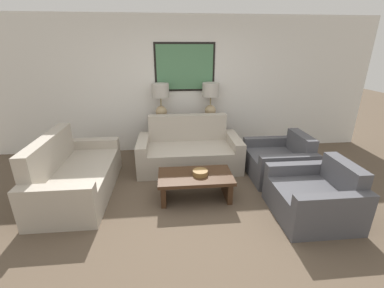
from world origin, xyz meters
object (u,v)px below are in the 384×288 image
object	(u,v)px
console_table	(186,135)
table_lamp_right	(211,96)
table_lamp_left	(161,97)
couch_by_side	(76,175)
couch_by_back_wall	(189,152)
armchair_near_back_wall	(279,162)
decorative_bowl	(200,173)
coffee_table	(196,181)
armchair_near_camera	(314,197)

from	to	relation	value
console_table	table_lamp_right	world-z (taller)	table_lamp_right
table_lamp_left	couch_by_side	world-z (taller)	table_lamp_left
couch_by_side	couch_by_back_wall	bearing A→B (deg)	23.54
couch_by_side	armchair_near_back_wall	xyz separation A→B (m)	(3.23, 0.24, -0.03)
decorative_bowl	armchair_near_back_wall	world-z (taller)	armchair_near_back_wall
couch_by_side	coffee_table	size ratio (longest dim) A/B	1.72
table_lamp_right	couch_by_side	size ratio (longest dim) A/B	0.38
console_table	coffee_table	size ratio (longest dim) A/B	1.39
table_lamp_left	armchair_near_back_wall	size ratio (longest dim) A/B	0.70
decorative_bowl	table_lamp_right	bearing A→B (deg)	76.63
table_lamp_right	table_lamp_left	bearing A→B (deg)	180.00
table_lamp_left	armchair_near_back_wall	bearing A→B (deg)	-31.55
table_lamp_left	table_lamp_right	xyz separation A→B (m)	(0.97, 0.00, 0.00)
couch_by_back_wall	armchair_near_back_wall	bearing A→B (deg)	-19.65
table_lamp_left	table_lamp_right	bearing A→B (deg)	0.00
couch_by_side	armchair_near_back_wall	distance (m)	3.24
couch_by_side	armchair_near_camera	bearing A→B (deg)	-14.88
table_lamp_left	armchair_near_camera	world-z (taller)	table_lamp_left
couch_by_side	decorative_bowl	distance (m)	1.85
couch_by_back_wall	table_lamp_left	bearing A→B (deg)	125.64
couch_by_back_wall	coffee_table	xyz separation A→B (m)	(0.00, -1.08, -0.02)
console_table	table_lamp_left	distance (m)	0.93
decorative_bowl	armchair_near_camera	distance (m)	1.52
table_lamp_right	decorative_bowl	xyz separation A→B (m)	(-0.42, -1.76, -0.76)
console_table	armchair_near_camera	xyz separation A→B (m)	(1.48, -2.30, -0.11)
table_lamp_right	coffee_table	distance (m)	2.03
coffee_table	armchair_near_back_wall	bearing A→B (deg)	20.36
decorative_bowl	armchair_near_camera	bearing A→B (deg)	-20.92
console_table	table_lamp_left	world-z (taller)	table_lamp_left
table_lamp_right	console_table	bearing A→B (deg)	180.00
decorative_bowl	armchair_near_camera	world-z (taller)	armchair_near_camera
table_lamp_left	decorative_bowl	size ratio (longest dim) A/B	3.18
table_lamp_left	coffee_table	xyz separation A→B (m)	(0.49, -1.76, -0.89)
armchair_near_back_wall	table_lamp_left	bearing A→B (deg)	148.45
couch_by_side	table_lamp_right	bearing A→B (deg)	32.78
console_table	couch_by_side	xyz separation A→B (m)	(-1.75, -1.44, -0.08)
console_table	table_lamp_left	size ratio (longest dim) A/B	2.15
console_table	armchair_near_back_wall	distance (m)	1.91
couch_by_side	table_lamp_left	bearing A→B (deg)	48.73
table_lamp_right	couch_by_side	world-z (taller)	table_lamp_right
decorative_bowl	table_lamp_left	bearing A→B (deg)	107.47
armchair_near_back_wall	armchair_near_camera	world-z (taller)	same
coffee_table	armchair_near_back_wall	world-z (taller)	armchair_near_back_wall
coffee_table	armchair_near_camera	world-z (taller)	armchair_near_camera
table_lamp_right	armchair_near_camera	distance (m)	2.67
couch_by_side	armchair_near_camera	xyz separation A→B (m)	(3.23, -0.86, -0.03)
console_table	couch_by_back_wall	distance (m)	0.68
armchair_near_back_wall	armchair_near_camera	xyz separation A→B (m)	(0.00, -1.10, 0.00)
console_table	armchair_near_back_wall	world-z (taller)	console_table
console_table	armchair_near_camera	size ratio (longest dim) A/B	1.51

